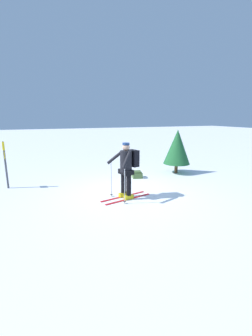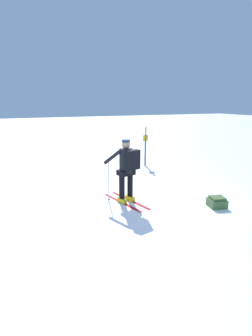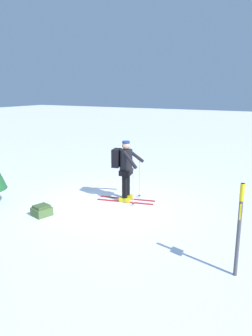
% 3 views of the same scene
% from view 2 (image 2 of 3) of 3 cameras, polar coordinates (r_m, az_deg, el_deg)
% --- Properties ---
extents(ground_plane, '(80.00, 80.00, 0.00)m').
position_cam_2_polar(ground_plane, '(7.14, 3.74, -7.43)').
color(ground_plane, white).
extents(skier, '(1.66, 0.90, 1.69)m').
position_cam_2_polar(skier, '(6.84, 0.19, 0.33)').
color(skier, red).
rests_on(skier, ground_plane).
extents(dropped_backpack, '(0.48, 0.50, 0.27)m').
position_cam_2_polar(dropped_backpack, '(7.18, 19.18, -7.03)').
color(dropped_backpack, '#4C6B38').
rests_on(dropped_backpack, ground_plane).
extents(trail_marker, '(0.07, 0.24, 1.62)m').
position_cam_2_polar(trail_marker, '(10.96, 4.25, 5.50)').
color(trail_marker, '#4C4C51').
rests_on(trail_marker, ground_plane).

